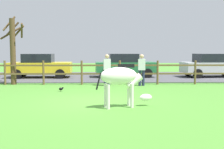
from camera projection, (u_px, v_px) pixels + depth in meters
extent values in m
plane|color=#47842D|center=(92.00, 101.00, 10.24)|extent=(60.00, 60.00, 0.00)
cube|color=#47474C|center=(98.00, 77.00, 19.50)|extent=(28.00, 7.40, 0.05)
cylinder|color=brown|center=(5.00, 73.00, 15.06)|extent=(0.11, 0.11, 1.30)
cylinder|color=brown|center=(43.00, 73.00, 15.10)|extent=(0.11, 0.11, 1.30)
cylinder|color=brown|center=(82.00, 73.00, 15.15)|extent=(0.11, 0.11, 1.30)
cylinder|color=brown|center=(120.00, 73.00, 15.20)|extent=(0.11, 0.11, 1.30)
cylinder|color=brown|center=(158.00, 72.00, 15.24)|extent=(0.11, 0.11, 1.30)
cylinder|color=brown|center=(195.00, 72.00, 15.29)|extent=(0.11, 0.11, 1.30)
cube|color=brown|center=(82.00, 74.00, 15.16)|extent=(20.46, 0.06, 0.09)
cube|color=brown|center=(82.00, 65.00, 15.12)|extent=(20.46, 0.06, 0.09)
cylinder|color=#513A23|center=(13.00, 52.00, 15.13)|extent=(0.29, 0.29, 3.54)
cylinder|color=#513A23|center=(19.00, 31.00, 15.37)|extent=(0.77, 0.61, 0.63)
cylinder|color=#513A23|center=(22.00, 31.00, 15.19)|extent=(0.40, 1.01, 0.75)
cylinder|color=#513A23|center=(9.00, 24.00, 15.23)|extent=(0.61, 0.60, 0.84)
cylinder|color=#513A23|center=(11.00, 33.00, 15.50)|extent=(1.03, 0.61, 0.73)
cylinder|color=#513A23|center=(13.00, 29.00, 15.33)|extent=(0.71, 0.27, 0.78)
ellipsoid|color=white|center=(119.00, 76.00, 9.07)|extent=(1.32, 0.80, 0.56)
cylinder|color=white|center=(129.00, 94.00, 9.38)|extent=(0.11, 0.11, 0.78)
cylinder|color=white|center=(132.00, 96.00, 9.11)|extent=(0.11, 0.11, 0.78)
cylinder|color=white|center=(106.00, 96.00, 9.14)|extent=(0.11, 0.11, 0.78)
cylinder|color=white|center=(108.00, 97.00, 8.88)|extent=(0.11, 0.11, 0.78)
cylinder|color=white|center=(134.00, 81.00, 9.24)|extent=(0.63, 0.39, 0.51)
ellipsoid|color=white|center=(146.00, 98.00, 9.41)|extent=(0.48, 0.31, 0.24)
cube|color=black|center=(126.00, 66.00, 9.12)|extent=(0.55, 0.19, 0.12)
cylinder|color=black|center=(99.00, 81.00, 8.89)|extent=(0.20, 0.10, 0.54)
cylinder|color=black|center=(61.00, 91.00, 12.68)|extent=(0.01, 0.01, 0.06)
cylinder|color=black|center=(61.00, 91.00, 12.64)|extent=(0.01, 0.01, 0.06)
ellipsoid|color=black|center=(61.00, 89.00, 12.65)|extent=(0.18, 0.10, 0.12)
sphere|color=black|center=(63.00, 88.00, 12.65)|extent=(0.07, 0.07, 0.07)
cube|color=#B7BABF|center=(212.00, 67.00, 19.03)|extent=(4.13, 2.04, 0.70)
cube|color=black|center=(210.00, 58.00, 18.96)|extent=(2.03, 1.72, 0.56)
cylinder|color=black|center=(224.00, 71.00, 20.05)|extent=(0.61, 0.23, 0.60)
cylinder|color=black|center=(188.00, 72.00, 19.76)|extent=(0.61, 0.23, 0.60)
cylinder|color=black|center=(198.00, 74.00, 18.08)|extent=(0.61, 0.23, 0.60)
cube|color=yellow|center=(41.00, 68.00, 18.60)|extent=(4.06, 1.85, 0.70)
cube|color=black|center=(38.00, 58.00, 18.53)|extent=(1.96, 1.63, 0.56)
cylinder|color=black|center=(63.00, 72.00, 19.55)|extent=(0.61, 0.20, 0.60)
cylinder|color=black|center=(60.00, 74.00, 17.86)|extent=(0.61, 0.20, 0.60)
cylinder|color=black|center=(23.00, 72.00, 19.39)|extent=(0.61, 0.20, 0.60)
cylinder|color=black|center=(17.00, 74.00, 17.70)|extent=(0.61, 0.20, 0.60)
cube|color=#236B38|center=(125.00, 67.00, 19.07)|extent=(4.12, 2.00, 0.70)
cube|color=black|center=(123.00, 58.00, 19.00)|extent=(2.01, 1.70, 0.56)
cylinder|color=black|center=(142.00, 71.00, 20.08)|extent=(0.61, 0.22, 0.60)
cylinder|color=black|center=(148.00, 73.00, 18.39)|extent=(0.61, 0.22, 0.60)
cylinder|color=black|center=(105.00, 72.00, 19.81)|extent=(0.61, 0.22, 0.60)
cylinder|color=black|center=(106.00, 74.00, 18.13)|extent=(0.61, 0.22, 0.60)
cylinder|color=#232847|center=(105.00, 78.00, 14.67)|extent=(0.14, 0.14, 0.82)
cylinder|color=#232847|center=(109.00, 78.00, 14.69)|extent=(0.14, 0.14, 0.82)
cube|color=silver|center=(107.00, 65.00, 14.62)|extent=(0.38, 0.26, 0.58)
sphere|color=tan|center=(107.00, 56.00, 14.58)|extent=(0.22, 0.22, 0.22)
cylinder|color=#232847|center=(140.00, 78.00, 14.69)|extent=(0.14, 0.14, 0.82)
cylinder|color=#232847|center=(143.00, 78.00, 14.69)|extent=(0.14, 0.14, 0.82)
cube|color=silver|center=(142.00, 65.00, 14.63)|extent=(0.37, 0.24, 0.58)
sphere|color=tan|center=(142.00, 56.00, 14.59)|extent=(0.22, 0.22, 0.22)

